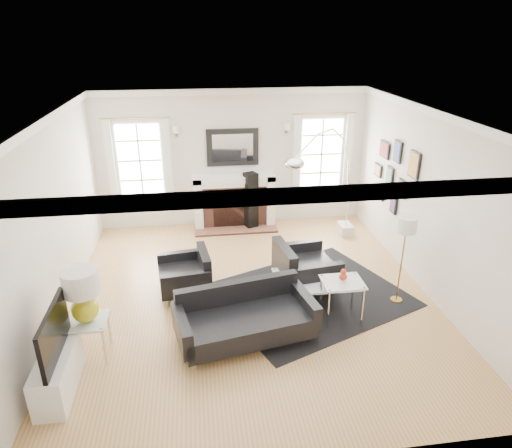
{
  "coord_description": "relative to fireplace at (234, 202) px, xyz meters",
  "views": [
    {
      "loc": [
        -0.76,
        -6.07,
        3.89
      ],
      "look_at": [
        0.11,
        0.3,
        1.1
      ],
      "focal_mm": 32.0,
      "sensor_mm": 36.0,
      "label": 1
    }
  ],
  "objects": [
    {
      "name": "floor",
      "position": [
        0.0,
        -2.79,
        -0.54
      ],
      "size": [
        6.0,
        6.0,
        0.0
      ],
      "primitive_type": "plane",
      "color": "#A97C47",
      "rests_on": "ground"
    },
    {
      "name": "back_wall",
      "position": [
        0.0,
        0.21,
        0.86
      ],
      "size": [
        5.5,
        0.04,
        2.8
      ],
      "primitive_type": "cube",
      "color": "beige",
      "rests_on": "floor"
    },
    {
      "name": "front_wall",
      "position": [
        0.0,
        -5.79,
        0.86
      ],
      "size": [
        5.5,
        0.04,
        2.8
      ],
      "primitive_type": "cube",
      "color": "beige",
      "rests_on": "floor"
    },
    {
      "name": "left_wall",
      "position": [
        -2.75,
        -2.79,
        0.86
      ],
      "size": [
        0.04,
        6.0,
        2.8
      ],
      "primitive_type": "cube",
      "color": "beige",
      "rests_on": "floor"
    },
    {
      "name": "right_wall",
      "position": [
        2.75,
        -2.79,
        0.86
      ],
      "size": [
        0.04,
        6.0,
        2.8
      ],
      "primitive_type": "cube",
      "color": "beige",
      "rests_on": "floor"
    },
    {
      "name": "ceiling",
      "position": [
        0.0,
        -2.79,
        2.26
      ],
      "size": [
        5.5,
        6.0,
        0.02
      ],
      "primitive_type": "cube",
      "color": "white",
      "rests_on": "back_wall"
    },
    {
      "name": "crown_molding",
      "position": [
        0.0,
        -2.79,
        2.2
      ],
      "size": [
        5.5,
        6.0,
        0.12
      ],
      "primitive_type": "cube",
      "color": "white",
      "rests_on": "back_wall"
    },
    {
      "name": "fireplace",
      "position": [
        0.0,
        0.0,
        0.0
      ],
      "size": [
        1.7,
        0.69,
        1.11
      ],
      "color": "white",
      "rests_on": "floor"
    },
    {
      "name": "mantel_mirror",
      "position": [
        0.0,
        0.16,
        1.11
      ],
      "size": [
        1.05,
        0.07,
        0.75
      ],
      "color": "black",
      "rests_on": "back_wall"
    },
    {
      "name": "window_left",
      "position": [
        -1.85,
        0.16,
        0.92
      ],
      "size": [
        1.24,
        0.15,
        1.62
      ],
      "color": "white",
      "rests_on": "back_wall"
    },
    {
      "name": "window_right",
      "position": [
        1.85,
        0.16,
        0.92
      ],
      "size": [
        1.24,
        0.15,
        1.62
      ],
      "color": "white",
      "rests_on": "back_wall"
    },
    {
      "name": "gallery_wall",
      "position": [
        2.72,
        -1.5,
        0.99
      ],
      "size": [
        0.04,
        1.73,
        1.29
      ],
      "color": "black",
      "rests_on": "right_wall"
    },
    {
      "name": "tv_unit",
      "position": [
        -2.44,
        -4.49,
        -0.21
      ],
      "size": [
        0.35,
        1.0,
        1.09
      ],
      "color": "white",
      "rests_on": "floor"
    },
    {
      "name": "area_rug",
      "position": [
        0.92,
        -2.9,
        -0.54
      ],
      "size": [
        3.4,
        3.15,
        0.01
      ],
      "primitive_type": "cube",
      "rotation": [
        0.0,
        0.0,
        0.39
      ],
      "color": "black",
      "rests_on": "floor"
    },
    {
      "name": "sofa",
      "position": [
        -0.22,
        -3.82,
        -0.22
      ],
      "size": [
        1.95,
        1.18,
        0.6
      ],
      "color": "black",
      "rests_on": "floor"
    },
    {
      "name": "armchair_left",
      "position": [
        -0.98,
        -2.54,
        -0.22
      ],
      "size": [
        0.86,
        0.93,
        0.57
      ],
      "color": "black",
      "rests_on": "floor"
    },
    {
      "name": "armchair_right",
      "position": [
        0.84,
        -2.66,
        -0.18
      ],
      "size": [
        0.99,
        1.07,
        0.65
      ],
      "color": "black",
      "rests_on": "floor"
    },
    {
      "name": "coffee_table",
      "position": [
        0.76,
        -3.01,
        -0.21
      ],
      "size": [
        0.83,
        0.83,
        0.37
      ],
      "color": "silver",
      "rests_on": "floor"
    },
    {
      "name": "side_table_left",
      "position": [
        -2.2,
        -3.9,
        -0.12
      ],
      "size": [
        0.48,
        0.48,
        0.53
      ],
      "color": "silver",
      "rests_on": "floor"
    },
    {
      "name": "nesting_table",
      "position": [
        1.19,
        -3.57,
        -0.04
      ],
      "size": [
        0.57,
        0.48,
        0.63
      ],
      "color": "silver",
      "rests_on": "floor"
    },
    {
      "name": "gourd_lamp",
      "position": [
        -2.2,
        -3.9,
        0.39
      ],
      "size": [
        0.44,
        0.44,
        0.71
      ],
      "color": "gold",
      "rests_on": "side_table_left"
    },
    {
      "name": "orange_vase",
      "position": [
        1.19,
        -3.57,
        0.18
      ],
      "size": [
        0.11,
        0.11,
        0.18
      ],
      "color": "red",
      "rests_on": "nesting_table"
    },
    {
      "name": "arc_floor_lamp",
      "position": [
        1.52,
        -1.28,
        0.73
      ],
      "size": [
        1.66,
        1.53,
        2.34
      ],
      "color": "silver",
      "rests_on": "floor"
    },
    {
      "name": "stick_floor_lamp",
      "position": [
        2.2,
        -3.22,
        0.67
      ],
      "size": [
        0.28,
        0.28,
        1.4
      ],
      "color": "#A37E38",
      "rests_on": "floor"
    },
    {
      "name": "speaker_tower",
      "position": [
        0.32,
        -0.14,
        0.05
      ],
      "size": [
        0.31,
        0.31,
        1.19
      ],
      "primitive_type": "cube",
      "rotation": [
        0.0,
        0.0,
        0.4
      ],
      "color": "black",
      "rests_on": "floor"
    }
  ]
}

